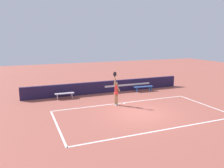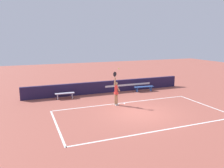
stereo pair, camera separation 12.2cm
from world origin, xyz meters
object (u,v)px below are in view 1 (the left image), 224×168
tennis_player (116,91)px  courtside_bench_far (65,94)px  tennis_ball (119,69)px  courtside_bench_near (144,87)px

tennis_player → courtside_bench_far: 4.40m
tennis_player → tennis_ball: (0.15, -0.09, 1.62)m
courtside_bench_near → courtside_bench_far: bearing=179.0°
courtside_bench_near → courtside_bench_far: (-7.00, 0.13, -0.00)m
courtside_bench_near → courtside_bench_far: courtside_bench_far is taller
tennis_player → courtside_bench_far: (-3.07, 3.08, -0.65)m
tennis_ball → courtside_bench_far: 5.06m
tennis_player → courtside_bench_near: size_ratio=1.34×
courtside_bench_far → courtside_bench_near: bearing=-1.0°
tennis_player → courtside_bench_far: bearing=134.9°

